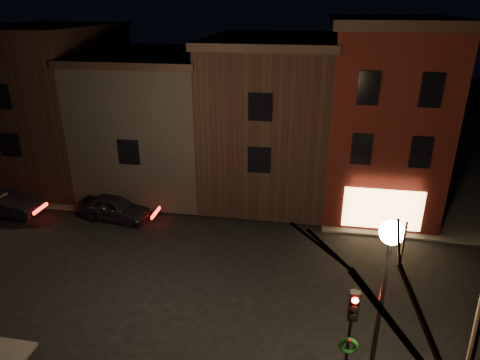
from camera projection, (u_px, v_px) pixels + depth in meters
name	position (u px, v px, depth m)	size (l,w,h in m)	color
ground	(208.00, 278.00, 19.05)	(120.00, 120.00, 0.00)	black
sidewalk_far_left	(54.00, 131.00, 40.42)	(30.00, 30.00, 0.12)	#2D2B28
corner_building	(383.00, 115.00, 24.27)	(6.50, 8.50, 10.50)	#3F0F0B
row_building_a	(270.00, 116.00, 26.47)	(7.30, 10.30, 9.40)	black
row_building_b	(160.00, 118.00, 27.84)	(7.80, 10.30, 8.40)	black
row_building_c	(56.00, 103.00, 28.72)	(7.30, 10.30, 9.90)	black
street_lamp_near	(386.00, 272.00, 10.60)	(0.60, 0.60, 6.48)	black
traffic_signal	(350.00, 330.00, 12.06)	(0.58, 0.38, 4.05)	black
parked_car_a	(114.00, 208.00, 23.92)	(1.63, 4.06, 1.38)	black
parked_car_b	(2.00, 204.00, 24.41)	(1.46, 4.18, 1.38)	black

